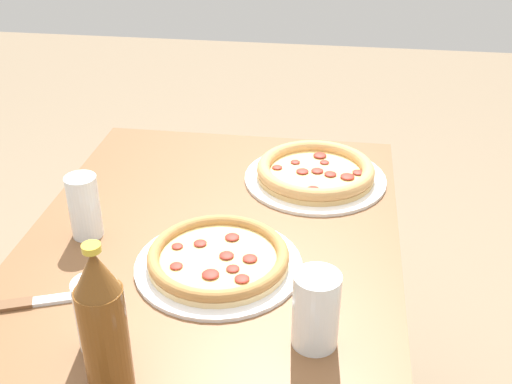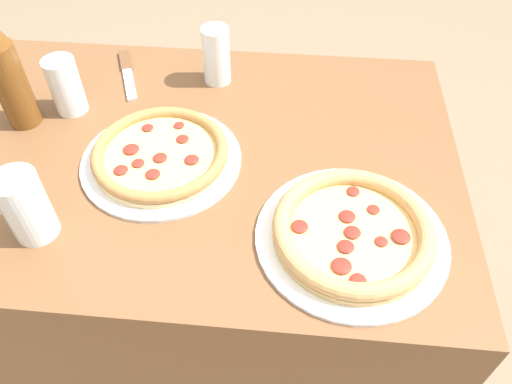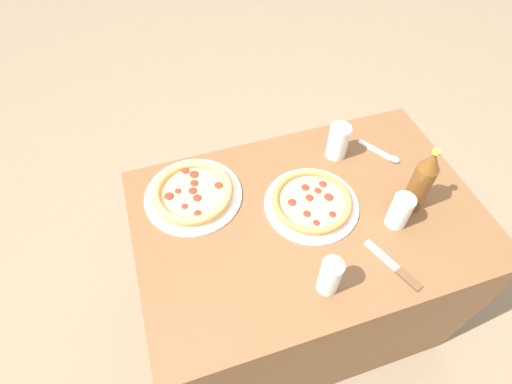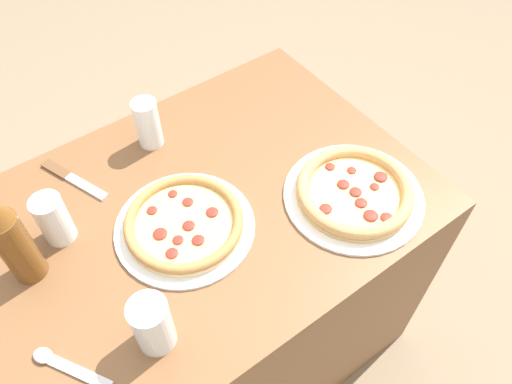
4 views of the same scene
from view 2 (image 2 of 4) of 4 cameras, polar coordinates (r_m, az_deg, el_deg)
ground_plane at (r=1.66m, az=-5.90°, el=-15.30°), size 8.00×8.00×0.00m
table at (r=1.33m, az=-7.18°, el=-7.65°), size 1.15×0.76×0.78m
pizza_salami at (r=1.00m, az=-10.85°, el=4.18°), size 0.32×0.32×0.04m
pizza_margherita at (r=0.87m, az=10.98°, el=-4.55°), size 0.33×0.33×0.04m
glass_mango_juice at (r=0.92m, az=-24.70°, el=-1.72°), size 0.08×0.08×0.13m
glass_red_wine at (r=1.16m, az=-20.88°, el=11.10°), size 0.07×0.07×0.12m
glass_lemonade at (r=1.18m, az=-4.54°, el=15.01°), size 0.06×0.06×0.13m
beer_bottle at (r=1.13m, az=-26.67°, el=12.09°), size 0.07×0.07×0.26m
knife at (r=1.27m, az=-14.48°, el=13.10°), size 0.10×0.20×0.01m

